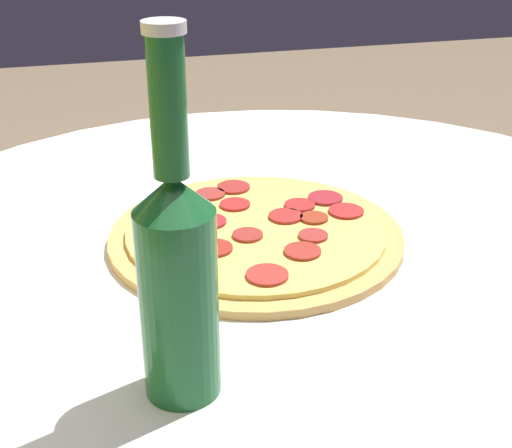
{
  "coord_description": "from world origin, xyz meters",
  "views": [
    {
      "loc": [
        -0.66,
        0.22,
        1.07
      ],
      "look_at": [
        0.04,
        0.03,
        0.71
      ],
      "focal_mm": 50.0,
      "sensor_mm": 36.0,
      "label": 1
    }
  ],
  "objects": [
    {
      "name": "table",
      "position": [
        0.0,
        0.0,
        0.53
      ],
      "size": [
        1.07,
        1.07,
        0.69
      ],
      "color": "white",
      "rests_on": "ground_plane"
    },
    {
      "name": "beer_bottle",
      "position": [
        -0.2,
        0.16,
        0.8
      ],
      "size": [
        0.06,
        0.06,
        0.29
      ],
      "color": "#195628",
      "rests_on": "table"
    },
    {
      "name": "pizza",
      "position": [
        0.04,
        0.03,
        0.7
      ],
      "size": [
        0.33,
        0.33,
        0.02
      ],
      "color": "tan",
      "rests_on": "table"
    }
  ]
}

